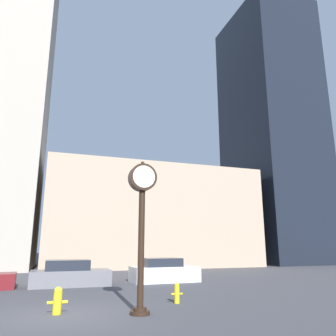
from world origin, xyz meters
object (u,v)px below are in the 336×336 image
car_grey (70,275)px  fire_hydrant_near (177,293)px  fire_hydrant_far (58,300)px  street_clock (142,208)px  car_white (164,272)px

car_grey → fire_hydrant_near: (3.61, -6.95, -0.20)m
car_grey → fire_hydrant_far: (-0.73, -7.64, -0.16)m
street_clock → fire_hydrant_near: size_ratio=6.77×
street_clock → fire_hydrant_near: 3.85m
fire_hydrant_far → car_grey: bearing=84.5°
street_clock → car_white: bearing=67.2°
fire_hydrant_near → car_grey: bearing=117.5°
car_white → fire_hydrant_far: size_ratio=4.88×
fire_hydrant_far → street_clock: bearing=-19.9°
street_clock → fire_hydrant_far: size_ratio=6.00×
street_clock → fire_hydrant_near: street_clock is taller
car_grey → car_white: (5.48, 0.29, 0.02)m
car_white → fire_hydrant_near: 7.48m
car_grey → car_white: size_ratio=1.03×
car_white → street_clock: bearing=-115.1°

